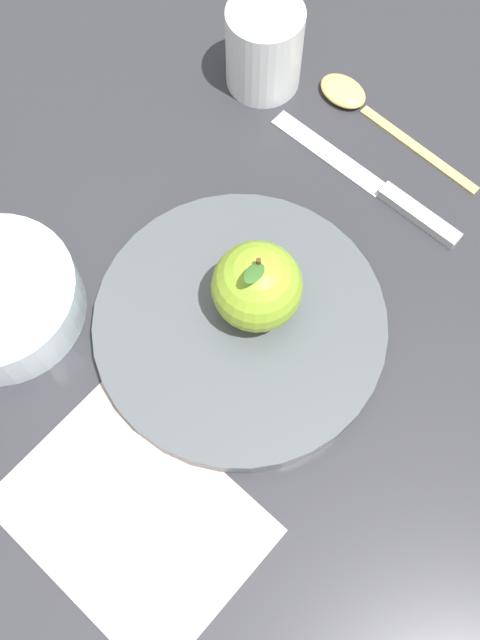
# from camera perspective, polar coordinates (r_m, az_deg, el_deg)

# --- Properties ---
(ground_plane) EXTENTS (2.40, 2.40, 0.00)m
(ground_plane) POSITION_cam_1_polar(r_m,az_deg,el_deg) (0.58, 2.51, 1.68)
(ground_plane) COLOR #2D2D33
(dinner_plate) EXTENTS (0.24, 0.24, 0.02)m
(dinner_plate) POSITION_cam_1_polar(r_m,az_deg,el_deg) (0.56, 0.00, -0.33)
(dinner_plate) COLOR #4C5156
(dinner_plate) RESTS_ON ground_plane
(apple) EXTENTS (0.07, 0.07, 0.08)m
(apple) POSITION_cam_1_polar(r_m,az_deg,el_deg) (0.53, 1.41, 2.74)
(apple) COLOR #8CB22D
(apple) RESTS_ON dinner_plate
(cup) EXTENTS (0.07, 0.07, 0.08)m
(cup) POSITION_cam_1_polar(r_m,az_deg,el_deg) (0.68, 2.00, 21.59)
(cup) COLOR white
(cup) RESTS_ON ground_plane
(knife) EXTENTS (0.10, 0.19, 0.01)m
(knife) POSITION_cam_1_polar(r_m,az_deg,el_deg) (0.64, 11.43, 10.51)
(knife) COLOR silver
(knife) RESTS_ON ground_plane
(spoon) EXTENTS (0.10, 0.17, 0.01)m
(spoon) POSITION_cam_1_polar(r_m,az_deg,el_deg) (0.69, 9.91, 16.99)
(spoon) COLOR #D8B766
(spoon) RESTS_ON ground_plane
(linen_napkin) EXTENTS (0.20, 0.22, 0.00)m
(linen_napkin) POSITION_cam_1_polar(r_m,az_deg,el_deg) (0.54, -8.81, -15.59)
(linen_napkin) COLOR beige
(linen_napkin) RESTS_ON ground_plane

